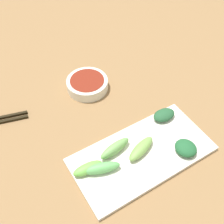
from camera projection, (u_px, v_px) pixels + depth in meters
name	position (u px, v px, depth m)	size (l,w,h in m)	color
tabletop	(115.00, 124.00, 0.86)	(2.10, 2.10, 0.02)	olive
sauce_bowl	(87.00, 84.00, 0.94)	(0.13, 0.13, 0.04)	silver
serving_plate	(142.00, 155.00, 0.78)	(0.19, 0.37, 0.01)	silver
broccoli_leafy_0	(186.00, 148.00, 0.77)	(0.06, 0.05, 0.03)	#205930
broccoli_stalk_1	(140.00, 149.00, 0.76)	(0.03, 0.10, 0.03)	#76A34D
broccoli_leafy_2	(164.00, 115.00, 0.84)	(0.04, 0.07, 0.03)	#235430
broccoli_stalk_3	(88.00, 168.00, 0.73)	(0.03, 0.08, 0.03)	#6AB846
broccoli_stalk_4	(115.00, 148.00, 0.76)	(0.03, 0.09, 0.03)	#6FA757
broccoli_stalk_5	(102.00, 168.00, 0.73)	(0.03, 0.09, 0.03)	#5FAF5B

